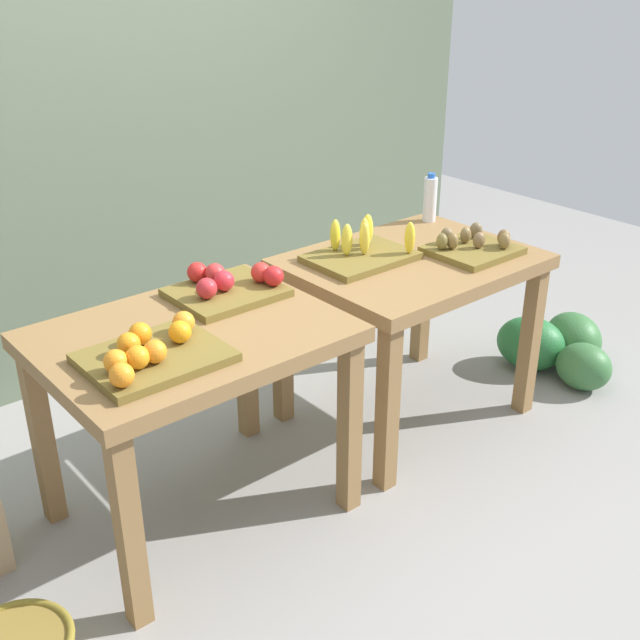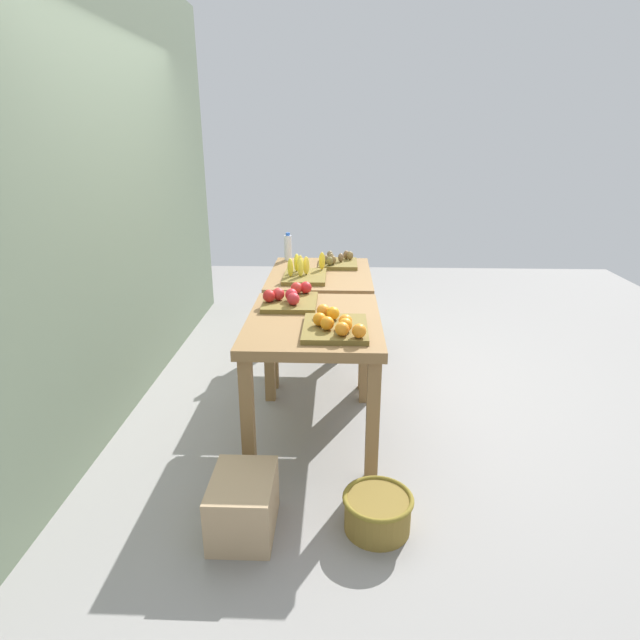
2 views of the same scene
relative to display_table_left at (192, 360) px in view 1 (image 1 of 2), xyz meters
The scene contains 10 objects.
ground_plane 0.88m from the display_table_left, ahead, with size 8.00×8.00×0.00m, color gray.
back_wall 1.68m from the display_table_left, 67.47° to the left, with size 4.40×0.12×3.00m, color #5B6953.
display_table_left is the anchor object (origin of this frame).
display_table_right 1.12m from the display_table_left, ahead, with size 1.04×0.80×0.79m.
orange_bin 0.30m from the display_table_left, 148.89° to the right, with size 0.45×0.36×0.11m.
apple_bin 0.36m from the display_table_left, 31.29° to the left, with size 0.41×0.36×0.11m.
banana_crate 0.95m from the display_table_left, ahead, with size 0.44×0.32×0.17m.
kiwi_bin 1.37m from the display_table_left, ahead, with size 0.36×0.32×0.10m.
water_bottle 1.59m from the display_table_left, 10.92° to the left, with size 0.07×0.07×0.24m.
watermelon_pile 2.12m from the display_table_left, ahead, with size 0.60×0.67×0.28m.
Camera 1 is at (-1.79, -2.18, 2.00)m, focal length 43.83 mm.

